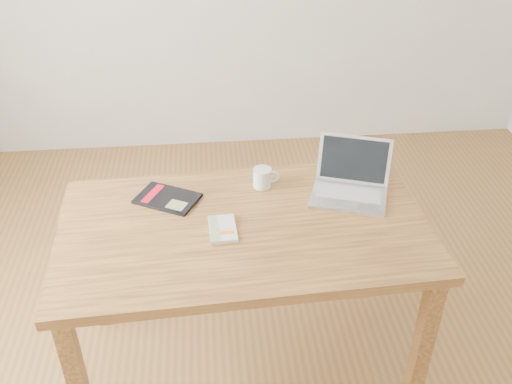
{
  "coord_description": "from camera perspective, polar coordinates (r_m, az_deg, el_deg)",
  "views": [
    {
      "loc": [
        -0.26,
        -1.65,
        2.01
      ],
      "look_at": [
        -0.1,
        0.07,
        0.85
      ],
      "focal_mm": 40.0,
      "sensor_mm": 36.0,
      "label": 1
    }
  ],
  "objects": [
    {
      "name": "black_guidebook",
      "position": [
        2.24,
        -8.86,
        -0.63
      ],
      "size": [
        0.28,
        0.24,
        0.01
      ],
      "rotation": [
        0.0,
        0.0,
        1.08
      ],
      "color": "black",
      "rests_on": "desk"
    },
    {
      "name": "coffee_mug",
      "position": [
        2.27,
        0.7,
        1.48
      ],
      "size": [
        0.11,
        0.07,
        0.08
      ],
      "rotation": [
        0.0,
        0.0,
        0.0
      ],
      "color": "white",
      "rests_on": "desk"
    },
    {
      "name": "white_guidebook",
      "position": [
        2.06,
        -3.36,
        -3.69
      ],
      "size": [
        0.1,
        0.16,
        0.01
      ],
      "rotation": [
        0.0,
        0.0,
        0.05
      ],
      "color": "silver",
      "rests_on": "desk"
    },
    {
      "name": "room",
      "position": [
        1.78,
        1.1,
        12.38
      ],
      "size": [
        4.04,
        4.04,
        2.7
      ],
      "color": "brown",
      "rests_on": "ground"
    },
    {
      "name": "desk",
      "position": [
        2.14,
        -1.19,
        -5.19
      ],
      "size": [
        1.38,
        0.84,
        0.75
      ],
      "rotation": [
        0.0,
        0.0,
        0.05
      ],
      "color": "brown",
      "rests_on": "ground"
    },
    {
      "name": "laptop",
      "position": [
        2.26,
        9.44,
        0.87
      ],
      "size": [
        0.36,
        0.34,
        0.19
      ],
      "rotation": [
        0.0,
        0.0,
        -0.33
      ],
      "color": "silver",
      "rests_on": "desk"
    }
  ]
}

